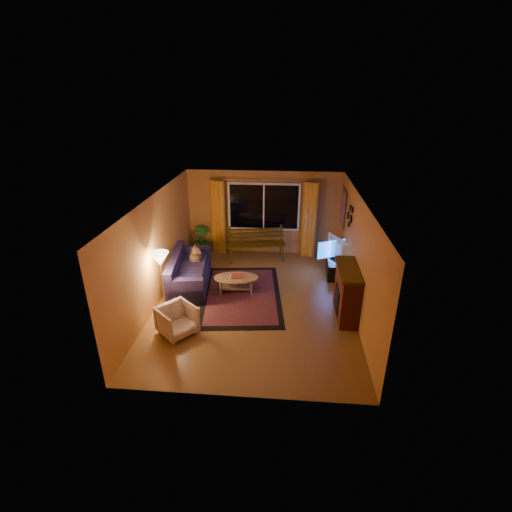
# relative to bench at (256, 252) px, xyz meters

# --- Properties ---
(floor) EXTENTS (4.50, 6.00, 0.02)m
(floor) POSITION_rel_bench_xyz_m (0.17, -2.36, -0.26)
(floor) COLOR brown
(floor) RESTS_ON ground
(ceiling) EXTENTS (4.50, 6.00, 0.02)m
(ceiling) POSITION_rel_bench_xyz_m (0.17, -2.36, 2.26)
(ceiling) COLOR white
(ceiling) RESTS_ON ground
(wall_back) EXTENTS (4.50, 0.02, 2.50)m
(wall_back) POSITION_rel_bench_xyz_m (0.17, 0.65, 1.00)
(wall_back) COLOR #BF7B38
(wall_back) RESTS_ON ground
(wall_left) EXTENTS (0.02, 6.00, 2.50)m
(wall_left) POSITION_rel_bench_xyz_m (-2.09, -2.36, 1.00)
(wall_left) COLOR #BF7B38
(wall_left) RESTS_ON ground
(wall_right) EXTENTS (0.02, 6.00, 2.50)m
(wall_right) POSITION_rel_bench_xyz_m (2.43, -2.36, 1.00)
(wall_right) COLOR #BF7B38
(wall_right) RESTS_ON ground
(window) EXTENTS (2.00, 0.02, 1.30)m
(window) POSITION_rel_bench_xyz_m (0.17, 0.58, 1.20)
(window) COLOR black
(window) RESTS_ON wall_back
(curtain_rod) EXTENTS (3.20, 0.03, 0.03)m
(curtain_rod) POSITION_rel_bench_xyz_m (0.17, 0.54, 2.00)
(curtain_rod) COLOR #BF8C3F
(curtain_rod) RESTS_ON wall_back
(curtain_left) EXTENTS (0.36, 0.36, 2.24)m
(curtain_left) POSITION_rel_bench_xyz_m (-1.18, 0.52, 0.87)
(curtain_left) COLOR orange
(curtain_left) RESTS_ON ground
(curtain_right) EXTENTS (0.36, 0.36, 2.24)m
(curtain_right) POSITION_rel_bench_xyz_m (1.52, 0.52, 0.87)
(curtain_right) COLOR orange
(curtain_right) RESTS_ON ground
(bench) EXTENTS (1.73, 0.80, 0.50)m
(bench) POSITION_rel_bench_xyz_m (0.00, 0.00, 0.00)
(bench) COLOR #3A2A06
(bench) RESTS_ON ground
(potted_plant) EXTENTS (0.64, 0.64, 0.87)m
(potted_plant) POSITION_rel_bench_xyz_m (-1.70, 0.39, 0.18)
(potted_plant) COLOR #235B1E
(potted_plant) RESTS_ON ground
(sofa) EXTENTS (1.13, 2.17, 0.84)m
(sofa) POSITION_rel_bench_xyz_m (-1.55, -1.71, 0.17)
(sofa) COLOR #231C46
(sofa) RESTS_ON ground
(dog) EXTENTS (0.44, 0.53, 0.50)m
(dog) POSITION_rel_bench_xyz_m (-1.50, -1.24, 0.42)
(dog) COLOR brown
(dog) RESTS_ON sofa
(armchair) EXTENTS (0.91, 0.92, 0.69)m
(armchair) POSITION_rel_bench_xyz_m (-1.29, -3.75, 0.09)
(armchair) COLOR beige
(armchair) RESTS_ON ground
(floor_lamp) EXTENTS (0.31, 0.31, 1.41)m
(floor_lamp) POSITION_rel_bench_xyz_m (-1.83, -2.90, 0.46)
(floor_lamp) COLOR #BF8C3F
(floor_lamp) RESTS_ON ground
(rug) EXTENTS (2.19, 3.16, 0.02)m
(rug) POSITION_rel_bench_xyz_m (-0.19, -2.08, -0.24)
(rug) COLOR maroon
(rug) RESTS_ON ground
(coffee_table) EXTENTS (1.18, 1.18, 0.40)m
(coffee_table) POSITION_rel_bench_xyz_m (-0.33, -1.91, -0.05)
(coffee_table) COLOR tan
(coffee_table) RESTS_ON ground
(tv_console) EXTENTS (0.41, 1.08, 0.44)m
(tv_console) POSITION_rel_bench_xyz_m (2.17, -0.73, -0.03)
(tv_console) COLOR black
(tv_console) RESTS_ON ground
(television) EXTENTS (0.57, 0.98, 0.59)m
(television) POSITION_rel_bench_xyz_m (2.17, -0.73, 0.49)
(television) COLOR black
(television) RESTS_ON tv_console
(fireplace) EXTENTS (0.40, 1.20, 1.10)m
(fireplace) POSITION_rel_bench_xyz_m (2.22, -2.76, 0.30)
(fireplace) COLOR maroon
(fireplace) RESTS_ON ground
(mirror_cluster) EXTENTS (0.06, 0.60, 0.56)m
(mirror_cluster) POSITION_rel_bench_xyz_m (2.38, -1.06, 1.55)
(mirror_cluster) COLOR black
(mirror_cluster) RESTS_ON wall_right
(painting) EXTENTS (0.04, 0.76, 0.96)m
(painting) POSITION_rel_bench_xyz_m (2.39, 0.09, 1.40)
(painting) COLOR #E55911
(painting) RESTS_ON wall_right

